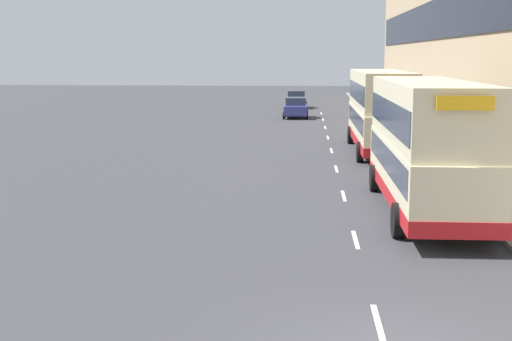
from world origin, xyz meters
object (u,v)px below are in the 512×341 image
at_px(double_decker_bus_ahead, 380,110).
at_px(pedestrian_at_shelter, 474,168).
at_px(car_1, 296,99).
at_px(car_0, 296,108).
at_px(double_decker_bus_near, 426,144).
at_px(pedestrian_2, 501,176).

height_order(double_decker_bus_ahead, pedestrian_at_shelter, double_decker_bus_ahead).
bearing_deg(car_1, pedestrian_at_shelter, 99.16).
height_order(car_0, car_1, car_1).
bearing_deg(car_1, double_decker_bus_ahead, 98.46).
relative_size(double_decker_bus_ahead, pedestrian_at_shelter, 6.59).
bearing_deg(pedestrian_at_shelter, double_decker_bus_near, -126.48).
xyz_separation_m(car_1, pedestrian_2, (7.61, -45.55, 0.17)).
relative_size(double_decker_bus_ahead, pedestrian_2, 6.77).
xyz_separation_m(car_0, pedestrian_2, (7.52, -34.22, 0.17)).
xyz_separation_m(double_decker_bus_near, pedestrian_2, (2.82, 1.40, -1.28)).
bearing_deg(car_0, pedestrian_at_shelter, 102.11).
xyz_separation_m(double_decker_bus_ahead, pedestrian_at_shelter, (2.27, -11.57, -1.25)).
relative_size(pedestrian_at_shelter, pedestrian_2, 1.03).
bearing_deg(pedestrian_at_shelter, double_decker_bus_ahead, 101.11).
relative_size(double_decker_bus_ahead, car_1, 2.92).
bearing_deg(pedestrian_at_shelter, car_1, 99.16).
bearing_deg(double_decker_bus_ahead, car_1, 98.46).
xyz_separation_m(double_decker_bus_near, double_decker_bus_ahead, (0.01, 14.65, 0.00)).
height_order(double_decker_bus_ahead, car_0, double_decker_bus_ahead).
relative_size(double_decker_bus_near, pedestrian_at_shelter, 6.22).
bearing_deg(pedestrian_at_shelter, car_0, 102.11).
xyz_separation_m(double_decker_bus_near, pedestrian_at_shelter, (2.28, 3.09, -1.25)).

